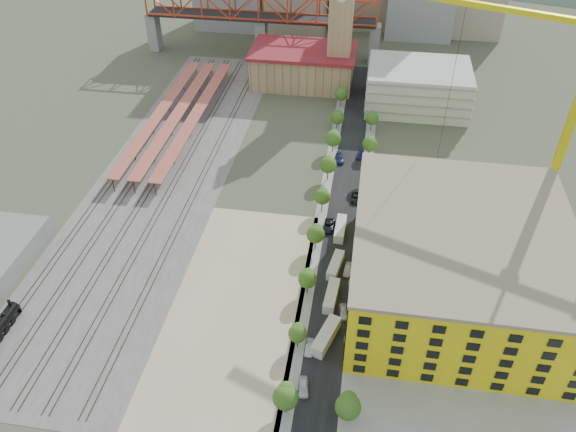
% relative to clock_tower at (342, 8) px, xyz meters
% --- Properties ---
extents(ground, '(400.00, 400.00, 0.00)m').
position_rel_clock_tower_xyz_m(ground, '(-8.00, -79.99, -28.70)').
color(ground, '#474C38').
rests_on(ground, ground).
extents(ballast_strip, '(36.00, 165.00, 0.06)m').
position_rel_clock_tower_xyz_m(ballast_strip, '(-44.00, -62.49, -28.67)').
color(ballast_strip, '#605E59').
rests_on(ballast_strip, ground).
extents(dirt_lot, '(28.00, 67.00, 0.06)m').
position_rel_clock_tower_xyz_m(dirt_lot, '(-12.00, -111.49, -28.67)').
color(dirt_lot, tan).
rests_on(dirt_lot, ground).
extents(street_asphalt, '(12.00, 170.00, 0.06)m').
position_rel_clock_tower_xyz_m(street_asphalt, '(8.00, -64.99, -28.67)').
color(street_asphalt, black).
rests_on(street_asphalt, ground).
extents(sidewalk_west, '(3.00, 170.00, 0.04)m').
position_rel_clock_tower_xyz_m(sidewalk_west, '(2.50, -64.99, -28.68)').
color(sidewalk_west, gray).
rests_on(sidewalk_west, ground).
extents(sidewalk_east, '(3.00, 170.00, 0.04)m').
position_rel_clock_tower_xyz_m(sidewalk_east, '(13.50, -64.99, -28.68)').
color(sidewalk_east, gray).
rests_on(sidewalk_east, ground).
extents(construction_pad, '(50.00, 90.00, 0.06)m').
position_rel_clock_tower_xyz_m(construction_pad, '(37.00, -99.99, -28.67)').
color(construction_pad, gray).
rests_on(construction_pad, ground).
extents(rail_tracks, '(26.56, 160.00, 0.18)m').
position_rel_clock_tower_xyz_m(rail_tracks, '(-45.80, -62.49, -28.55)').
color(rail_tracks, '#382B23').
rests_on(rail_tracks, ground).
extents(platform_canopies, '(16.00, 80.00, 4.12)m').
position_rel_clock_tower_xyz_m(platform_canopies, '(-49.00, -34.99, -24.70)').
color(platform_canopies, '#C04A4A').
rests_on(platform_canopies, ground).
extents(station_hall, '(38.00, 24.00, 13.10)m').
position_rel_clock_tower_xyz_m(station_hall, '(-13.00, 2.01, -22.03)').
color(station_hall, tan).
rests_on(station_hall, ground).
extents(clock_tower, '(12.00, 12.00, 52.00)m').
position_rel_clock_tower_xyz_m(clock_tower, '(0.00, 0.00, 0.00)').
color(clock_tower, tan).
rests_on(clock_tower, ground).
extents(parking_garage, '(34.00, 26.00, 14.00)m').
position_rel_clock_tower_xyz_m(parking_garage, '(28.00, -9.99, -21.70)').
color(parking_garage, silver).
rests_on(parking_garage, ground).
extents(truss_bridge, '(94.00, 9.60, 25.60)m').
position_rel_clock_tower_xyz_m(truss_bridge, '(-33.00, 25.01, -9.83)').
color(truss_bridge, gray).
rests_on(truss_bridge, ground).
extents(construction_building, '(44.60, 50.60, 18.80)m').
position_rel_clock_tower_xyz_m(construction_building, '(34.00, -99.99, -19.29)').
color(construction_building, yellow).
rests_on(construction_building, ground).
extents(street_trees, '(15.40, 124.40, 8.00)m').
position_rel_clock_tower_xyz_m(street_trees, '(8.00, -74.99, -28.70)').
color(street_trees, '#335B1B').
rests_on(street_trees, ground).
extents(distant_hills, '(647.00, 264.00, 227.00)m').
position_rel_clock_tower_xyz_m(distant_hills, '(37.28, 180.01, -108.23)').
color(distant_hills, '#4C6B59').
rests_on(distant_hills, ground).
extents(tower_crane, '(51.91, 22.16, 58.81)m').
position_rel_clock_tower_xyz_m(tower_crane, '(54.62, -67.99, 7.59)').
color(tower_crane, yellow).
rests_on(tower_crane, ground).
extents(site_trailer_a, '(5.48, 10.17, 2.70)m').
position_rel_clock_tower_xyz_m(site_trailer_a, '(8.00, -117.71, -27.35)').
color(site_trailer_a, silver).
rests_on(site_trailer_a, ground).
extents(site_trailer_b, '(3.08, 9.25, 2.49)m').
position_rel_clock_tower_xyz_m(site_trailer_b, '(8.00, -106.30, -27.45)').
color(site_trailer_b, silver).
rests_on(site_trailer_b, ground).
extents(site_trailer_c, '(3.66, 8.94, 2.38)m').
position_rel_clock_tower_xyz_m(site_trailer_c, '(8.00, -96.41, -27.51)').
color(site_trailer_c, silver).
rests_on(site_trailer_c, ground).
extents(site_trailer_d, '(2.64, 9.18, 2.49)m').
position_rel_clock_tower_xyz_m(site_trailer_d, '(8.00, -83.04, -27.45)').
color(site_trailer_d, silver).
rests_on(site_trailer_d, ground).
extents(car_0, '(2.59, 4.88, 1.58)m').
position_rel_clock_tower_xyz_m(car_0, '(5.00, -129.84, -27.91)').
color(car_0, silver).
rests_on(car_0, ground).
extents(car_1, '(1.59, 4.39, 1.44)m').
position_rel_clock_tower_xyz_m(car_1, '(5.00, -120.53, -27.98)').
color(car_1, '#ABABB1').
rests_on(car_1, ground).
extents(car_2, '(3.06, 5.96, 1.61)m').
position_rel_clock_tower_xyz_m(car_2, '(5.00, -81.84, -27.89)').
color(car_2, black).
rests_on(car_2, ground).
extents(car_3, '(3.09, 5.79, 1.60)m').
position_rel_clock_tower_xyz_m(car_3, '(5.00, -49.79, -27.90)').
color(car_3, navy).
rests_on(car_3, ground).
extents(car_4, '(2.49, 4.79, 1.56)m').
position_rel_clock_tower_xyz_m(car_4, '(11.00, -110.19, -27.92)').
color(car_4, silver).
rests_on(car_4, ground).
extents(car_5, '(2.12, 4.78, 1.53)m').
position_rel_clock_tower_xyz_m(car_5, '(11.00, -96.92, -27.93)').
color(car_5, '#9A999F').
rests_on(car_5, ground).
extents(car_6, '(2.41, 5.08, 1.40)m').
position_rel_clock_tower_xyz_m(car_6, '(11.00, -68.76, -28.00)').
color(car_6, black).
rests_on(car_6, ground).
extents(car_7, '(2.47, 4.78, 1.33)m').
position_rel_clock_tower_xyz_m(car_7, '(11.00, -46.71, -28.03)').
color(car_7, navy).
rests_on(car_7, ground).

